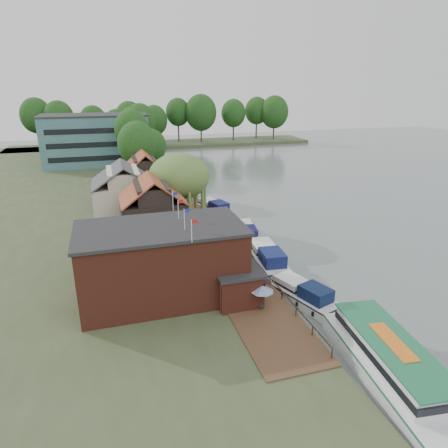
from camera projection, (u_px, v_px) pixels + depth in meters
ground at (306, 279)px, 44.51m from camera, size 260.00×260.00×0.00m
land_bank at (50, 208)px, 67.83m from camera, size 50.00×140.00×1.00m
quay_deck at (214, 245)px, 51.02m from camera, size 6.00×50.00×0.10m
quay_rail at (232, 238)px, 52.04m from camera, size 0.20×49.00×1.00m
pub at (183, 260)px, 38.26m from camera, size 20.00×11.00×7.30m
hotel_block at (96, 139)px, 99.32m from camera, size 25.40×12.40×12.30m
cottage_a at (153, 209)px, 51.32m from camera, size 8.60×7.60×8.50m
cottage_b at (124, 192)px, 59.54m from camera, size 9.60×8.60×8.50m
cottage_c at (145, 177)px, 68.74m from camera, size 7.60×7.60×8.50m
willow at (180, 190)px, 56.72m from camera, size 8.60×8.60×10.43m
umbrella_0 at (262, 297)px, 36.17m from camera, size 2.14×2.14×2.38m
umbrella_1 at (257, 282)px, 39.02m from camera, size 2.28×2.28×2.38m
umbrella_2 at (244, 277)px, 39.92m from camera, size 2.05×2.05×2.38m
umbrella_3 at (242, 264)px, 42.76m from camera, size 2.06×2.06×2.38m
umbrella_4 at (227, 249)px, 46.77m from camera, size 1.97×1.97×2.38m
cruiser_0 at (302, 291)px, 39.60m from camera, size 6.06×10.10×2.32m
cruiser_1 at (267, 255)px, 47.32m from camera, size 4.49×11.18×2.68m
cruiser_2 at (246, 231)px, 55.34m from camera, size 4.68×10.07×2.34m
cruiser_3 at (213, 206)px, 66.13m from camera, size 5.68×10.65×2.47m
tour_boat at (396, 367)px, 28.22m from camera, size 6.01×15.84×3.38m
swan at (316, 338)px, 33.92m from camera, size 0.44×0.44×0.44m
bank_tree_0 at (138, 157)px, 74.35m from camera, size 7.22×7.22×13.07m
bank_tree_1 at (152, 154)px, 85.39m from camera, size 6.21×6.21×10.45m
bank_tree_2 at (132, 141)px, 90.38m from camera, size 7.59×7.59×14.08m
bank_tree_3 at (141, 130)px, 110.91m from camera, size 8.54×8.54×14.28m
bank_tree_4 at (118, 131)px, 114.98m from camera, size 8.86×8.86×12.54m
bank_tree_5 at (132, 128)px, 122.18m from camera, size 7.67×7.67×12.66m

